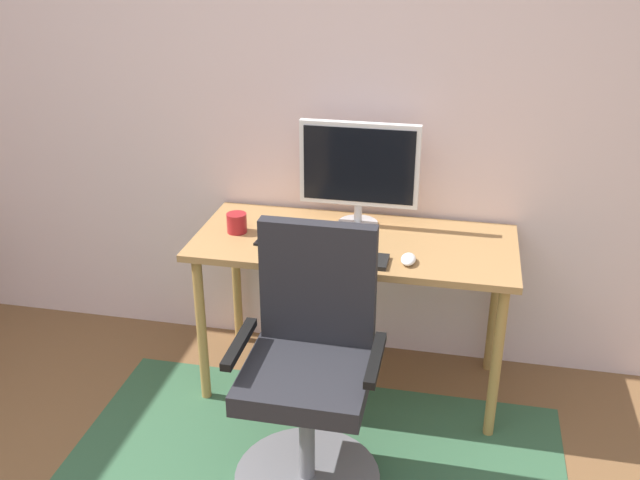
{
  "coord_description": "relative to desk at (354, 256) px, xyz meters",
  "views": [
    {
      "loc": [
        0.8,
        -0.98,
        2.02
      ],
      "look_at": [
        0.26,
        1.57,
        0.84
      ],
      "focal_mm": 40.32,
      "sensor_mm": 36.0,
      "label": 1
    }
  ],
  "objects": [
    {
      "name": "office_chair",
      "position": [
        -0.06,
        -0.65,
        -0.25
      ],
      "size": [
        0.56,
        0.56,
        1.03
      ],
      "rotation": [
        0.0,
        0.0,
        -0.0
      ],
      "color": "slate",
      "rests_on": "ground"
    },
    {
      "name": "computer_mouse",
      "position": [
        0.25,
        -0.18,
        0.1
      ],
      "size": [
        0.06,
        0.1,
        0.03
      ],
      "primitive_type": "ellipsoid",
      "color": "white",
      "rests_on": "desk"
    },
    {
      "name": "cell_phone",
      "position": [
        -0.37,
        -0.08,
        0.09
      ],
      "size": [
        0.08,
        0.15,
        0.01
      ],
      "primitive_type": "cube",
      "rotation": [
        0.0,
        0.0,
        -0.1
      ],
      "color": "black",
      "rests_on": "desk"
    },
    {
      "name": "area_rug",
      "position": [
        -0.06,
        -0.6,
        -0.66
      ],
      "size": [
        1.99,
        1.16,
        0.01
      ],
      "primitive_type": "cube",
      "color": "#325B3D",
      "rests_on": "ground"
    },
    {
      "name": "coffee_cup",
      "position": [
        -0.52,
        -0.02,
        0.12
      ],
      "size": [
        0.09,
        0.09,
        0.09
      ],
      "primitive_type": "cylinder",
      "color": "maroon",
      "rests_on": "desk"
    },
    {
      "name": "keyboard",
      "position": [
        -0.04,
        -0.21,
        0.09
      ],
      "size": [
        0.43,
        0.13,
        0.02
      ],
      "primitive_type": "cube",
      "color": "black",
      "rests_on": "desk"
    },
    {
      "name": "monitor",
      "position": [
        -0.01,
        0.17,
        0.35
      ],
      "size": [
        0.53,
        0.18,
        0.47
      ],
      "color": "#B2B2B7",
      "rests_on": "desk"
    },
    {
      "name": "desk",
      "position": [
        0.0,
        0.0,
        0.0
      ],
      "size": [
        1.39,
        0.62,
        0.74
      ],
      "color": "#A47846",
      "rests_on": "ground"
    },
    {
      "name": "wall_back",
      "position": [
        -0.36,
        0.38,
        0.64
      ],
      "size": [
        6.0,
        0.1,
        2.6
      ],
      "primitive_type": "cube",
      "color": "silver",
      "rests_on": "ground"
    }
  ]
}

